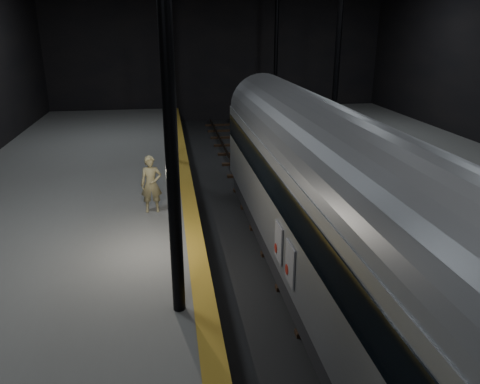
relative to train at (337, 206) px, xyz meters
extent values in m
plane|color=black|center=(0.00, 2.89, -2.69)|extent=(44.00, 44.00, 0.00)
cube|color=#585856|center=(-7.50, 2.89, -2.19)|extent=(9.00, 43.80, 1.00)
cube|color=olive|center=(-3.25, 2.89, -1.69)|extent=(0.50, 43.80, 0.01)
cube|color=#3F3328|center=(-0.72, 2.89, -2.52)|extent=(0.08, 43.00, 0.14)
cube|color=#3F3328|center=(0.72, 2.89, -2.52)|extent=(0.08, 43.00, 0.14)
cube|color=black|center=(0.00, 2.89, -2.63)|extent=(2.40, 42.00, 0.12)
cylinder|color=black|center=(-3.80, -1.11, 3.31)|extent=(0.26, 0.26, 10.00)
cylinder|color=black|center=(-3.80, 10.89, 3.31)|extent=(0.26, 0.26, 10.00)
cylinder|color=black|center=(3.80, 10.89, 3.31)|extent=(0.26, 0.26, 10.00)
cylinder|color=black|center=(-3.80, 22.89, 3.31)|extent=(0.26, 0.26, 10.00)
cylinder|color=black|center=(3.80, 22.89, 3.31)|extent=(0.26, 0.26, 10.00)
cube|color=#95989C|center=(0.00, 0.00, -0.39)|extent=(2.62, 18.05, 2.71)
cube|color=black|center=(0.00, 0.00, -2.09)|extent=(2.39, 17.69, 0.77)
cube|color=black|center=(0.00, 0.00, 0.24)|extent=(2.67, 17.78, 0.81)
cylinder|color=slate|center=(0.00, 0.00, 0.96)|extent=(2.56, 17.87, 2.56)
cube|color=black|center=(0.00, 6.32, -2.42)|extent=(1.62, 1.99, 0.32)
cube|color=silver|center=(-1.34, -0.90, -0.93)|extent=(0.04, 0.68, 0.95)
cube|color=silver|center=(-1.34, 0.18, -0.93)|extent=(0.04, 0.68, 0.95)
cylinder|color=maroon|center=(-1.36, -0.74, -1.16)|extent=(0.03, 0.23, 0.23)
cylinder|color=maroon|center=(-1.36, 0.34, -1.16)|extent=(0.03, 0.23, 0.23)
imported|color=#8D8256|center=(-4.46, 4.64, -0.76)|extent=(0.69, 0.46, 1.86)
camera|label=1|loc=(-3.86, -9.79, 4.02)|focal=35.00mm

